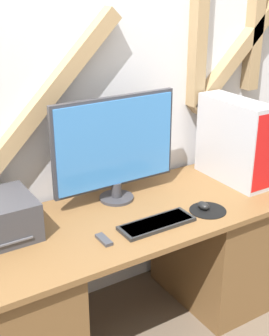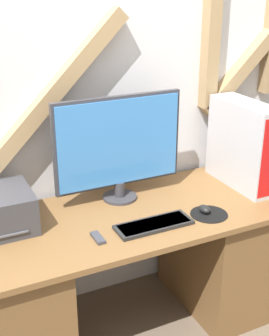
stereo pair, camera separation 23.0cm
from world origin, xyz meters
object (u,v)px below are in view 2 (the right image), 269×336
(keyboard, at_px, (154,225))
(computer_tower, at_px, (244,145))
(monitor, at_px, (119,145))
(mouse, at_px, (205,209))
(remote_control, at_px, (98,238))

(keyboard, bearing_deg, computer_tower, 17.79)
(monitor, distance_m, computer_tower, 0.73)
(monitor, bearing_deg, mouse, -47.41)
(mouse, distance_m, remote_control, 0.59)
(mouse, relative_size, remote_control, 0.68)
(mouse, bearing_deg, remote_control, 179.90)
(monitor, bearing_deg, remote_control, -127.40)
(mouse, bearing_deg, monitor, 132.59)
(monitor, xyz_separation_m, remote_control, (-0.27, -0.35, -0.30))
(monitor, relative_size, mouse, 9.61)
(computer_tower, bearing_deg, monitor, 169.26)
(keyboard, distance_m, remote_control, 0.29)
(monitor, relative_size, remote_control, 6.51)
(keyboard, height_order, computer_tower, computer_tower)
(keyboard, height_order, remote_control, keyboard)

